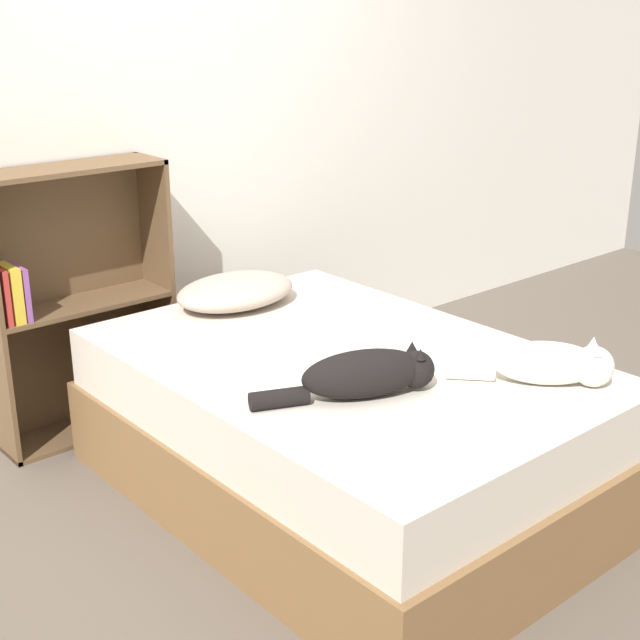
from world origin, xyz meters
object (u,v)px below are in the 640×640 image
(bed, at_px, (345,427))
(bookshelf, at_px, (70,301))
(cat_light, at_px, (554,364))
(pillow, at_px, (236,291))
(cat_dark, at_px, (368,374))

(bed, relative_size, bookshelf, 1.63)
(cat_light, height_order, bookshelf, bookshelf)
(cat_light, bearing_deg, bookshelf, 163.42)
(pillow, relative_size, cat_dark, 0.91)
(pillow, bearing_deg, cat_dark, -101.41)
(bed, bearing_deg, cat_light, -60.23)
(cat_light, bearing_deg, cat_dark, -164.17)
(bed, height_order, cat_light, cat_light)
(bed, distance_m, cat_light, 0.81)
(bed, height_order, bookshelf, bookshelf)
(cat_light, relative_size, cat_dark, 0.76)
(pillow, height_order, bookshelf, bookshelf)
(pillow, bearing_deg, cat_light, -76.38)
(bed, relative_size, cat_dark, 3.19)
(cat_dark, bearing_deg, pillow, 101.75)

